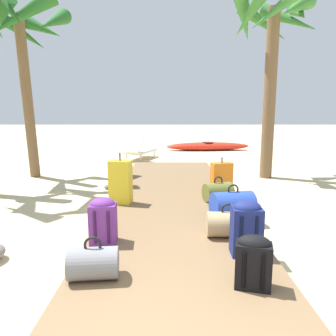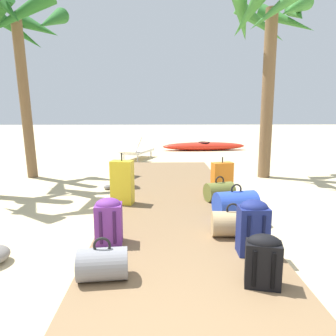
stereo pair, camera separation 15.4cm
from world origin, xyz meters
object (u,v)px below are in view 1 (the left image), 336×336
at_px(lounge_chair, 140,150).
at_px(kayak, 209,146).
at_px(backpack_black, 254,260).
at_px(duffel_bag_grey, 94,263).
at_px(duffel_bag_tan, 228,224).
at_px(backpack_purple, 104,219).
at_px(palm_tree_far_left, 23,36).
at_px(duffel_bag_blue, 233,205).
at_px(suitcase_orange, 222,178).
at_px(backpack_navy, 247,227).
at_px(palm_tree_far_right, 274,32).
at_px(duffel_bag_olive, 219,192).
at_px(suitcase_yellow, 121,182).

bearing_deg(lounge_chair, kayak, 42.91).
bearing_deg(backpack_black, duffel_bag_grey, 174.14).
distance_m(duffel_bag_tan, backpack_purple, 1.50).
bearing_deg(lounge_chair, palm_tree_far_left, -128.18).
bearing_deg(duffel_bag_grey, duffel_bag_blue, 45.77).
bearing_deg(duffel_bag_blue, backpack_purple, -153.72).
height_order(duffel_bag_tan, suitcase_orange, suitcase_orange).
distance_m(duffel_bag_grey, backpack_navy, 1.62).
relative_size(duffel_bag_blue, palm_tree_far_right, 0.15).
distance_m(suitcase_orange, duffel_bag_olive, 0.56).
bearing_deg(palm_tree_far_right, suitcase_yellow, -141.72).
bearing_deg(duffel_bag_grey, duffel_bag_olive, 59.05).
bearing_deg(palm_tree_far_right, duffel_bag_grey, -121.76).
bearing_deg(backpack_purple, suitcase_orange, 52.38).
bearing_deg(backpack_navy, duffel_bag_grey, -161.62).
relative_size(duffel_bag_blue, backpack_purple, 1.20).
bearing_deg(lounge_chair, backpack_purple, -88.36).
height_order(duffel_bag_olive, backpack_black, backpack_black).
bearing_deg(suitcase_orange, duffel_bag_grey, -118.51).
bearing_deg(suitcase_orange, palm_tree_far_right, 53.23).
bearing_deg(duffel_bag_tan, suitcase_orange, 82.76).
height_order(backpack_navy, lounge_chair, lounge_chair).
relative_size(duffel_bag_blue, backpack_navy, 1.09).
height_order(suitcase_yellow, backpack_navy, suitcase_yellow).
relative_size(suitcase_yellow, lounge_chair, 0.51).
height_order(duffel_bag_grey, kayak, duffel_bag_grey).
relative_size(suitcase_orange, backpack_purple, 1.24).
distance_m(backpack_purple, kayak, 9.59).
relative_size(suitcase_yellow, palm_tree_far_right, 0.20).
xyz_separation_m(backpack_navy, duffel_bag_olive, (0.02, 2.06, -0.15)).
height_order(duffel_bag_grey, duffel_bag_olive, duffel_bag_olive).
bearing_deg(kayak, backpack_black, -94.77).
relative_size(duffel_bag_tan, duffel_bag_blue, 0.78).
bearing_deg(kayak, backpack_purple, -104.24).
bearing_deg(suitcase_yellow, duffel_bag_blue, -24.91).
relative_size(duffel_bag_blue, palm_tree_far_left, 0.16).
distance_m(suitcase_yellow, lounge_chair, 5.30).
bearing_deg(lounge_chair, duffel_bag_blue, -72.87).
height_order(suitcase_orange, backpack_black, suitcase_orange).
xyz_separation_m(duffel_bag_grey, duffel_bag_olive, (1.54, 2.57, 0.01)).
bearing_deg(duffel_bag_grey, kayak, 77.25).
height_order(duffel_bag_grey, suitcase_orange, suitcase_orange).
bearing_deg(backpack_black, duffel_bag_olive, 87.69).
bearing_deg(suitcase_orange, backpack_black, -94.43).
bearing_deg(duffel_bag_olive, backpack_black, -92.31).
distance_m(backpack_purple, duffel_bag_olive, 2.38).
xyz_separation_m(duffel_bag_grey, backpack_navy, (1.53, 0.51, 0.16)).
xyz_separation_m(backpack_navy, backpack_black, (-0.09, -0.65, -0.06)).
bearing_deg(backpack_purple, palm_tree_far_right, 52.76).
relative_size(suitcase_yellow, backpack_purple, 1.56).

